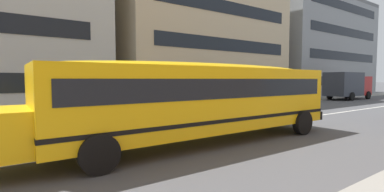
{
  "coord_description": "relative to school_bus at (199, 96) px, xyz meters",
  "views": [
    {
      "loc": [
        -9.2,
        -8.66,
        2.12
      ],
      "look_at": [
        -3.53,
        -0.73,
        1.53
      ],
      "focal_mm": 25.68,
      "sensor_mm": 36.0,
      "label": 1
    }
  ],
  "objects": [
    {
      "name": "ground_plane",
      "position": [
        3.76,
        1.46,
        -1.58
      ],
      "size": [
        400.0,
        400.0,
        0.0
      ],
      "primitive_type": "plane",
      "color": "#4C4C4F"
    },
    {
      "name": "sidewalk_far",
      "position": [
        3.76,
        9.12,
        -1.57
      ],
      "size": [
        120.0,
        3.0,
        0.01
      ],
      "primitive_type": "cube",
      "color": "gray",
      "rests_on": "ground_plane"
    },
    {
      "name": "lane_centreline",
      "position": [
        3.76,
        1.46,
        -1.57
      ],
      "size": [
        110.0,
        0.16,
        0.01
      ],
      "primitive_type": "cube",
      "color": "silver",
      "rests_on": "ground_plane"
    },
    {
      "name": "school_bus",
      "position": [
        0.0,
        0.0,
        0.0
      ],
      "size": [
        11.89,
        2.87,
        2.65
      ],
      "rotation": [
        0.0,
        0.0,
        3.13
      ],
      "color": "yellow",
      "rests_on": "ground_plane"
    },
    {
      "name": "parked_car_teal_by_lamppost",
      "position": [
        9.91,
        6.44,
        -0.73
      ],
      "size": [
        3.99,
        2.05,
        1.64
      ],
      "rotation": [
        0.0,
        0.0,
        -0.05
      ],
      "color": "#195B66",
      "rests_on": "ground_plane"
    },
    {
      "name": "box_truck",
      "position": [
        24.51,
        6.69,
        -0.04
      ],
      "size": [
        6.06,
        2.52,
        2.82
      ],
      "rotation": [
        0.0,
        0.0,
        -0.01
      ],
      "color": "maroon",
      "rests_on": "ground_plane"
    },
    {
      "name": "apartment_block_far_centre",
      "position": [
        11.23,
        17.01,
        6.67
      ],
      "size": [
        17.4,
        12.82,
        16.5
      ],
      "color": "#C6B28E",
      "rests_on": "ground_plane"
    },
    {
      "name": "apartment_block_far_right",
      "position": [
        32.13,
        17.22,
        5.07
      ],
      "size": [
        19.68,
        13.25,
        13.3
      ],
      "color": "gray",
      "rests_on": "ground_plane"
    }
  ]
}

